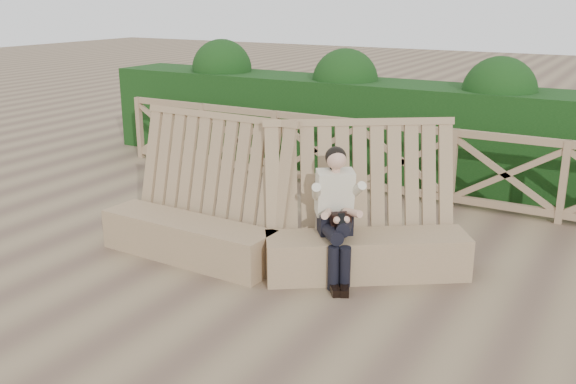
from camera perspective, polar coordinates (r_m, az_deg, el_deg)
The scene contains 5 objects.
ground at distance 6.53m, azimuth -0.83°, elevation -8.63°, with size 60.00×60.00×0.00m, color brown.
bench at distance 6.98m, azimuth -1.07°, elevation -3.34°, with size 3.99×1.85×1.58m.
woman at distance 6.59m, azimuth 4.31°, elevation -1.50°, with size 0.68×0.83×1.37m.
guardrail at distance 9.35m, azimuth 10.18°, elevation 2.69°, with size 10.10×0.09×1.10m.
hedge at distance 10.42m, azimuth 12.51°, elevation 5.13°, with size 12.00×1.20×1.50m, color black.
Camera 1 is at (3.02, -5.06, 2.83)m, focal length 40.00 mm.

